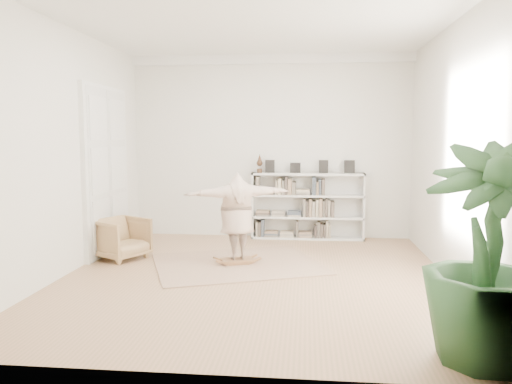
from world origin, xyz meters
The scene contains 9 objects.
floor centered at (0.00, 0.00, 0.00)m, with size 6.00×6.00×0.00m, color #95744C.
room_shell centered at (0.00, 2.94, 3.51)m, with size 6.00×6.00×6.00m.
doors centered at (-2.70, 1.30, 1.40)m, with size 0.09×1.78×2.92m.
bookshelf centered at (0.74, 2.82, 0.64)m, with size 2.20×0.35×1.64m.
armchair centered at (-2.30, 0.85, 0.34)m, with size 0.73×0.75×0.68m, color tan.
rug centered at (-0.35, 0.66, 0.01)m, with size 2.50×2.00×0.02m, color tan.
rocker_board centered at (-0.35, 0.66, 0.07)m, with size 0.57×0.46×0.11m.
person centered at (-0.35, 0.66, 0.81)m, with size 1.67×0.46×1.36m, color tan.
houseplant centered at (2.30, -2.50, 0.99)m, with size 1.11×1.11×1.98m, color #274D26.
Camera 1 is at (0.71, -6.95, 1.99)m, focal length 35.00 mm.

